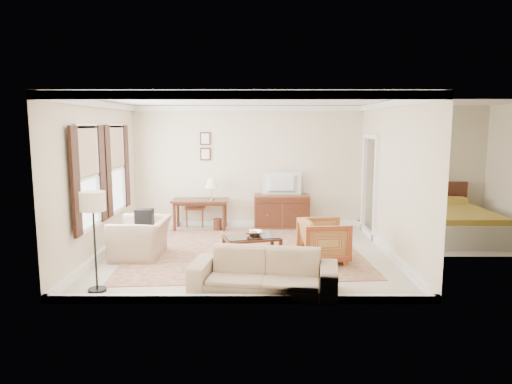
{
  "coord_description": "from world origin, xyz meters",
  "views": [
    {
      "loc": [
        0.22,
        -8.48,
        2.45
      ],
      "look_at": [
        0.2,
        0.3,
        1.15
      ],
      "focal_mm": 32.0,
      "sensor_mm": 36.0,
      "label": 1
    }
  ],
  "objects_px": {
    "club_armchair": "(141,231)",
    "sofa": "(264,265)",
    "writing_desk": "(200,204)",
    "striped_armchair": "(324,238)",
    "tv": "(282,176)",
    "sideboard": "(282,211)",
    "coffee_table": "(252,241)"
  },
  "relations": [
    {
      "from": "sofa",
      "to": "sideboard",
      "type": "bearing_deg",
      "value": 92.05
    },
    {
      "from": "writing_desk",
      "to": "striped_armchair",
      "type": "bearing_deg",
      "value": -45.28
    },
    {
      "from": "tv",
      "to": "striped_armchair",
      "type": "bearing_deg",
      "value": 102.87
    },
    {
      "from": "sideboard",
      "to": "tv",
      "type": "distance_m",
      "value": 0.84
    },
    {
      "from": "writing_desk",
      "to": "tv",
      "type": "distance_m",
      "value": 2.04
    },
    {
      "from": "tv",
      "to": "writing_desk",
      "type": "bearing_deg",
      "value": 3.68
    },
    {
      "from": "writing_desk",
      "to": "club_armchair",
      "type": "distance_m",
      "value": 2.43
    },
    {
      "from": "sideboard",
      "to": "striped_armchair",
      "type": "height_order",
      "value": "striped_armchair"
    },
    {
      "from": "sideboard",
      "to": "striped_armchair",
      "type": "xyz_separation_m",
      "value": [
        0.61,
        -2.71,
        0.02
      ]
    },
    {
      "from": "sideboard",
      "to": "striped_armchair",
      "type": "distance_m",
      "value": 2.78
    },
    {
      "from": "sideboard",
      "to": "sofa",
      "type": "xyz_separation_m",
      "value": [
        -0.49,
        -4.26,
        0.02
      ]
    },
    {
      "from": "sideboard",
      "to": "sofa",
      "type": "height_order",
      "value": "sofa"
    },
    {
      "from": "striped_armchair",
      "to": "sofa",
      "type": "height_order",
      "value": "striped_armchair"
    },
    {
      "from": "club_armchair",
      "to": "sofa",
      "type": "distance_m",
      "value": 2.91
    },
    {
      "from": "sideboard",
      "to": "coffee_table",
      "type": "bearing_deg",
      "value": -105.11
    },
    {
      "from": "coffee_table",
      "to": "striped_armchair",
      "type": "xyz_separation_m",
      "value": [
        1.3,
        -0.18,
        0.1
      ]
    },
    {
      "from": "sideboard",
      "to": "coffee_table",
      "type": "relative_size",
      "value": 1.16
    },
    {
      "from": "striped_armchair",
      "to": "coffee_table",
      "type": "bearing_deg",
      "value": 76.03
    },
    {
      "from": "sideboard",
      "to": "coffee_table",
      "type": "xyz_separation_m",
      "value": [
        -0.68,
        -2.53,
        -0.08
      ]
    },
    {
      "from": "sideboard",
      "to": "club_armchair",
      "type": "xyz_separation_m",
      "value": [
        -2.75,
        -2.42,
        0.08
      ]
    },
    {
      "from": "writing_desk",
      "to": "coffee_table",
      "type": "xyz_separation_m",
      "value": [
        1.24,
        -2.39,
        -0.28
      ]
    },
    {
      "from": "writing_desk",
      "to": "striped_armchair",
      "type": "relative_size",
      "value": 1.55
    },
    {
      "from": "writing_desk",
      "to": "tv",
      "type": "bearing_deg",
      "value": 3.68
    },
    {
      "from": "sofa",
      "to": "striped_armchair",
      "type": "bearing_deg",
      "value": 63.08
    },
    {
      "from": "tv",
      "to": "club_armchair",
      "type": "relative_size",
      "value": 0.79
    },
    {
      "from": "coffee_table",
      "to": "sideboard",
      "type": "bearing_deg",
      "value": 74.89
    },
    {
      "from": "sideboard",
      "to": "sofa",
      "type": "bearing_deg",
      "value": -96.53
    },
    {
      "from": "tv",
      "to": "striped_armchair",
      "type": "xyz_separation_m",
      "value": [
        0.61,
        -2.69,
        -0.82
      ]
    },
    {
      "from": "tv",
      "to": "club_armchair",
      "type": "height_order",
      "value": "tv"
    },
    {
      "from": "writing_desk",
      "to": "tv",
      "type": "height_order",
      "value": "tv"
    },
    {
      "from": "coffee_table",
      "to": "club_armchair",
      "type": "distance_m",
      "value": 2.07
    },
    {
      "from": "striped_armchair",
      "to": "club_armchair",
      "type": "height_order",
      "value": "club_armchair"
    }
  ]
}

